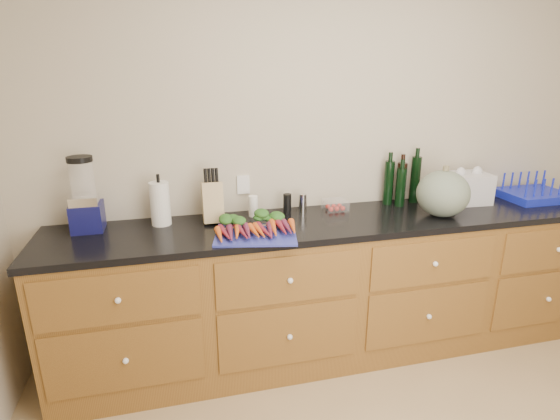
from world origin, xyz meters
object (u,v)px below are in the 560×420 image
object	(u,v)px
cutting_board	(256,235)
paper_towel	(160,204)
dish_rack	(534,193)
carrots	(254,228)
squash	(443,194)
knife_block	(213,202)
blender_appliance	(85,199)
tomato_box	(335,205)

from	to	relation	value
cutting_board	paper_towel	world-z (taller)	paper_towel
cutting_board	dish_rack	xyz separation A→B (m)	(2.08, 0.24, 0.04)
carrots	squash	distance (m)	1.21
cutting_board	knife_block	world-z (taller)	knife_block
cutting_board	knife_block	xyz separation A→B (m)	(-0.21, 0.30, 0.12)
paper_towel	cutting_board	bearing A→B (deg)	-31.97
paper_towel	dish_rack	distance (m)	2.59
carrots	paper_towel	size ratio (longest dim) A/B	1.71
blender_appliance	dish_rack	bearing A→B (deg)	-1.48
blender_appliance	dish_rack	distance (m)	3.00
carrots	paper_towel	world-z (taller)	paper_towel
tomato_box	dish_rack	world-z (taller)	dish_rack
knife_block	tomato_box	world-z (taller)	knife_block
tomato_box	dish_rack	distance (m)	1.48
carrots	paper_towel	xyz separation A→B (m)	(-0.51, 0.29, 0.09)
tomato_box	knife_block	bearing A→B (deg)	-177.86
carrots	tomato_box	xyz separation A→B (m)	(0.60, 0.30, -0.00)
carrots	blender_appliance	size ratio (longest dim) A/B	1.03
blender_appliance	knife_block	world-z (taller)	blender_appliance
carrots	knife_block	bearing A→B (deg)	127.75
squash	dish_rack	xyz separation A→B (m)	(0.87, 0.18, -0.10)
paper_towel	dish_rack	bearing A→B (deg)	-1.77
carrots	blender_appliance	bearing A→B (deg)	162.91
squash	dish_rack	world-z (taller)	squash
blender_appliance	tomato_box	world-z (taller)	blender_appliance
knife_block	tomato_box	bearing A→B (deg)	2.14
carrots	dish_rack	distance (m)	2.09
cutting_board	paper_towel	bearing A→B (deg)	148.03
knife_block	dish_rack	size ratio (longest dim) A/B	0.56
paper_towel	tomato_box	xyz separation A→B (m)	(1.11, 0.01, -0.09)
paper_towel	knife_block	xyz separation A→B (m)	(0.31, -0.02, -0.01)
knife_block	dish_rack	bearing A→B (deg)	-1.50
carrots	blender_appliance	world-z (taller)	blender_appliance
blender_appliance	knife_block	size ratio (longest dim) A/B	1.77
carrots	dish_rack	bearing A→B (deg)	5.64
squash	knife_block	xyz separation A→B (m)	(-1.41, 0.24, -0.02)
carrots	dish_rack	world-z (taller)	dish_rack
dish_rack	tomato_box	bearing A→B (deg)	176.52
squash	cutting_board	bearing A→B (deg)	-177.15
knife_block	dish_rack	xyz separation A→B (m)	(2.28, -0.06, -0.08)
squash	paper_towel	distance (m)	1.74
cutting_board	paper_towel	distance (m)	0.62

